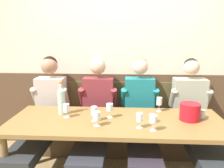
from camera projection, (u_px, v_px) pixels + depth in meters
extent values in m
cube|color=beige|center=(119.00, 48.00, 3.01)|extent=(6.80, 0.08, 2.80)
cube|color=brown|center=(119.00, 110.00, 3.15)|extent=(6.80, 0.03, 1.04)
cube|color=brown|center=(118.00, 136.00, 3.00)|extent=(2.48, 0.42, 0.44)
cube|color=brown|center=(118.00, 119.00, 2.95)|extent=(2.43, 0.39, 0.05)
cube|color=#4D4023|center=(119.00, 98.00, 3.08)|extent=(2.48, 0.04, 0.45)
cube|color=olive|center=(117.00, 122.00, 2.23)|extent=(2.18, 0.79, 0.04)
cylinder|color=brown|center=(34.00, 138.00, 2.69)|extent=(0.07, 0.07, 0.69)
cylinder|color=olive|center=(204.00, 142.00, 2.57)|extent=(0.07, 0.07, 0.69)
cube|color=#2B2E30|center=(36.00, 140.00, 2.43)|extent=(0.31, 1.08, 0.11)
cube|color=#C0AEA5|center=(51.00, 97.00, 2.93)|extent=(0.37, 0.22, 0.54)
sphere|color=#A6775D|center=(49.00, 66.00, 2.83)|extent=(0.21, 0.21, 0.21)
sphere|color=black|center=(50.00, 64.00, 2.85)|extent=(0.20, 0.20, 0.20)
cylinder|color=#C0AEA5|center=(36.00, 96.00, 2.89)|extent=(0.08, 0.20, 0.27)
cylinder|color=#C0AEA5|center=(65.00, 97.00, 2.87)|extent=(0.08, 0.20, 0.27)
cube|color=#2E303A|center=(93.00, 141.00, 2.40)|extent=(0.33, 1.09, 0.11)
cube|color=maroon|center=(98.00, 98.00, 2.90)|extent=(0.39, 0.18, 0.54)
sphere|color=#D5A88A|center=(98.00, 67.00, 2.80)|extent=(0.20, 0.20, 0.20)
sphere|color=beige|center=(98.00, 64.00, 2.81)|extent=(0.18, 0.18, 0.18)
cylinder|color=maroon|center=(82.00, 96.00, 2.87)|extent=(0.08, 0.20, 0.27)
cylinder|color=maroon|center=(114.00, 97.00, 2.84)|extent=(0.08, 0.20, 0.27)
cube|color=#2F2833|center=(142.00, 143.00, 2.37)|extent=(0.31, 1.09, 0.11)
cube|color=#1A6E75|center=(139.00, 99.00, 2.87)|extent=(0.37, 0.20, 0.54)
sphere|color=beige|center=(140.00, 67.00, 2.76)|extent=(0.20, 0.20, 0.20)
sphere|color=#A37C49|center=(140.00, 64.00, 2.78)|extent=(0.18, 0.18, 0.18)
cylinder|color=#1A6E75|center=(124.00, 97.00, 2.83)|extent=(0.08, 0.20, 0.27)
cylinder|color=#1A6E75|center=(155.00, 98.00, 2.81)|extent=(0.08, 0.20, 0.27)
cube|color=#2C3034|center=(202.00, 145.00, 2.33)|extent=(0.34, 1.08, 0.11)
cube|color=#9C9D8A|center=(189.00, 99.00, 2.83)|extent=(0.40, 0.23, 0.54)
sphere|color=beige|center=(192.00, 67.00, 2.73)|extent=(0.19, 0.19, 0.19)
sphere|color=black|center=(191.00, 65.00, 2.75)|extent=(0.18, 0.18, 0.18)
cylinder|color=#9C9D8A|center=(173.00, 98.00, 2.79)|extent=(0.08, 0.20, 0.27)
cylinder|color=#9C9D8A|center=(207.00, 99.00, 2.77)|extent=(0.08, 0.20, 0.27)
cylinder|color=red|center=(190.00, 112.00, 2.21)|extent=(0.20, 0.20, 0.17)
cylinder|color=#ADCABB|center=(62.00, 104.00, 2.36)|extent=(0.08, 0.08, 0.23)
sphere|color=#ADCABB|center=(61.00, 92.00, 2.34)|extent=(0.08, 0.08, 0.08)
cylinder|color=#ADCABB|center=(61.00, 87.00, 2.32)|extent=(0.03, 0.03, 0.08)
cylinder|color=orange|center=(61.00, 83.00, 2.31)|extent=(0.03, 0.03, 0.02)
cylinder|color=silver|center=(94.00, 121.00, 2.20)|extent=(0.06, 0.06, 0.00)
cylinder|color=silver|center=(94.00, 118.00, 2.19)|extent=(0.01, 0.01, 0.06)
cylinder|color=silver|center=(94.00, 111.00, 2.17)|extent=(0.06, 0.06, 0.08)
cylinder|color=silver|center=(139.00, 128.00, 2.03)|extent=(0.06, 0.06, 0.00)
cylinder|color=silver|center=(139.00, 124.00, 2.03)|extent=(0.01, 0.01, 0.06)
cylinder|color=silver|center=(140.00, 117.00, 2.01)|extent=(0.06, 0.06, 0.08)
cylinder|color=#DED779|center=(139.00, 120.00, 2.02)|extent=(0.05, 0.05, 0.02)
cylinder|color=silver|center=(97.00, 126.00, 2.08)|extent=(0.07, 0.07, 0.00)
cylinder|color=silver|center=(97.00, 122.00, 2.08)|extent=(0.01, 0.01, 0.06)
cylinder|color=silver|center=(97.00, 116.00, 2.06)|extent=(0.07, 0.07, 0.08)
cylinder|color=#F1D78A|center=(97.00, 119.00, 2.07)|extent=(0.07, 0.07, 0.02)
cylinder|color=silver|center=(153.00, 130.00, 1.98)|extent=(0.06, 0.06, 0.00)
cylinder|color=silver|center=(153.00, 126.00, 1.97)|extent=(0.01, 0.01, 0.08)
cylinder|color=silver|center=(153.00, 119.00, 1.95)|extent=(0.07, 0.07, 0.06)
cylinder|color=silver|center=(110.00, 117.00, 2.29)|extent=(0.06, 0.06, 0.00)
cylinder|color=silver|center=(110.00, 114.00, 2.28)|extent=(0.01, 0.01, 0.07)
cylinder|color=silver|center=(110.00, 107.00, 2.26)|extent=(0.07, 0.07, 0.07)
cylinder|color=#F1E28E|center=(110.00, 110.00, 2.27)|extent=(0.06, 0.06, 0.02)
cylinder|color=silver|center=(159.00, 111.00, 2.47)|extent=(0.06, 0.06, 0.00)
cylinder|color=silver|center=(159.00, 108.00, 2.46)|extent=(0.01, 0.01, 0.07)
cylinder|color=silver|center=(159.00, 101.00, 2.45)|extent=(0.06, 0.06, 0.08)
cylinder|color=silver|center=(67.00, 117.00, 2.30)|extent=(0.06, 0.06, 0.00)
cylinder|color=silver|center=(67.00, 114.00, 2.29)|extent=(0.01, 0.01, 0.06)
cylinder|color=silver|center=(66.00, 108.00, 2.28)|extent=(0.07, 0.07, 0.08)
cylinder|color=#EFDB88|center=(66.00, 110.00, 2.28)|extent=(0.06, 0.06, 0.03)
cylinder|color=silver|center=(202.00, 114.00, 2.27)|extent=(0.06, 0.06, 0.09)
cylinder|color=silver|center=(153.00, 118.00, 2.16)|extent=(0.07, 0.07, 0.08)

